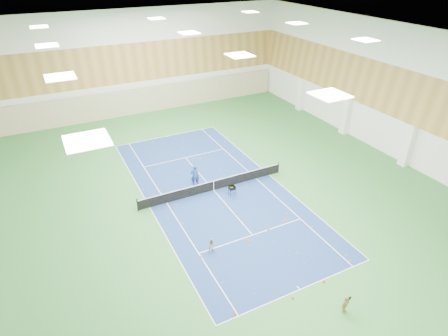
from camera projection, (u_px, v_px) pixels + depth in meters
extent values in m
plane|color=#307033|center=(214.00, 190.00, 31.16)|extent=(40.00, 40.00, 0.00)
cube|color=navy|center=(214.00, 190.00, 31.16)|extent=(10.97, 23.77, 0.01)
cube|color=#C6B793|center=(145.00, 100.00, 45.67)|extent=(35.40, 0.16, 3.20)
imported|color=navy|center=(195.00, 175.00, 31.36)|extent=(0.78, 0.58, 1.96)
imported|color=gray|center=(212.00, 245.00, 24.49)|extent=(0.55, 0.44, 1.08)
imported|color=tan|center=(345.00, 305.00, 20.31)|extent=(0.72, 0.42, 1.14)
cone|color=orange|center=(201.00, 256.00, 24.25)|extent=(0.18, 0.18, 0.19)
cone|color=orange|center=(248.00, 239.00, 25.66)|extent=(0.22, 0.22, 0.24)
cone|color=#D53F0B|center=(268.00, 229.00, 26.63)|extent=(0.18, 0.18, 0.19)
cone|color=#EA600C|center=(286.00, 219.00, 27.64)|extent=(0.22, 0.22, 0.24)
cone|color=#DE5F0B|center=(235.00, 314.00, 20.38)|extent=(0.20, 0.20, 0.22)
cone|color=#D85B0B|center=(293.00, 297.00, 21.33)|extent=(0.19, 0.19, 0.21)
cone|color=#FF410D|center=(324.00, 281.00, 22.40)|extent=(0.21, 0.21, 0.23)
cone|color=#E25C0B|center=(351.00, 260.00, 23.96)|extent=(0.17, 0.17, 0.19)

